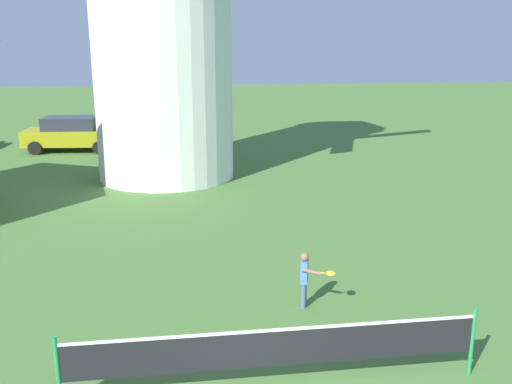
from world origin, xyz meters
TOP-DOWN VIEW (x-y plane):
  - tennis_net at (0.19, 1.53)m, footprint 6.05×0.06m
  - player_far at (1.21, 4.09)m, footprint 0.65×0.61m
  - parked_car_mustard at (-5.91, 20.94)m, footprint 4.28×2.17m

SIDE VIEW (x-z plane):
  - player_far at x=1.21m, z-range 0.07..1.16m
  - tennis_net at x=0.19m, z-range 0.14..1.24m
  - parked_car_mustard at x=-5.91m, z-range 0.03..1.59m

